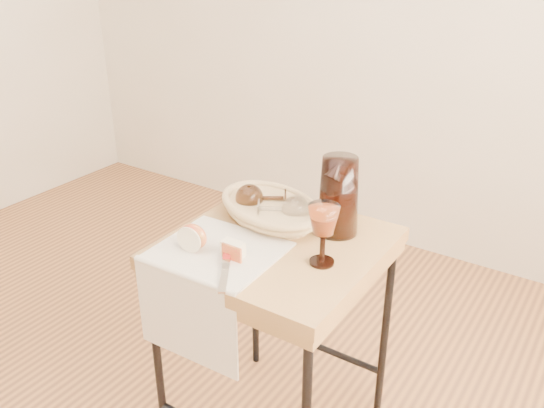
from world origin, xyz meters
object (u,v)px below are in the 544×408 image
Objects in this scene: table_knife at (226,265)px; tea_towel at (218,251)px; side_table at (276,344)px; apple_half at (194,236)px; bread_basket at (270,210)px; wine_goblet at (323,235)px; goblet_lying_a at (265,198)px; pitcher at (339,196)px; goblet_lying_b at (280,209)px.

tea_towel is at bearing -162.84° from table_knife.
apple_half reaches higher than side_table.
bread_basket is 1.94× the size of wine_goblet.
goblet_lying_a is (-0.12, 0.12, 0.40)m from side_table.
goblet_lying_b is at bearing -145.89° from pitcher.
wine_goblet is at bearing -11.29° from side_table.
table_knife is at bearing -117.11° from goblet_lying_b.
side_table is 9.01× the size of apple_half.
apple_half is (-0.26, -0.30, -0.07)m from pitcher.
goblet_lying_b is 0.62× the size of table_knife.
goblet_lying_a is at bearing 125.44° from goblet_lying_b.
tea_towel is 1.20× the size of pitcher.
goblet_lying_b reaches higher than bread_basket.
goblet_lying_a reaches higher than tea_towel.
table_knife is (0.07, -0.30, -0.01)m from bread_basket.
tea_towel is at bearing 18.36° from apple_half.
goblet_lying_a is 0.52× the size of pitcher.
wine_goblet is (0.28, -0.15, 0.03)m from goblet_lying_a.
pitcher is 0.40m from apple_half.
bread_basket is 2.46× the size of goblet_lying_b.
apple_half is at bearing -156.56° from tea_towel.
wine_goblet is (0.20, -0.12, 0.03)m from goblet_lying_b.
apple_half reaches higher than tea_towel.
bread_basket reaches higher than table_knife.
pitcher is 3.37× the size of apple_half.
apple_half reaches higher than table_knife.
apple_half is at bearing -157.90° from wine_goblet.
goblet_lying_a is 0.33m from table_knife.
goblet_lying_a is 0.83× the size of wine_goblet.
goblet_lying_b is at bearing 58.60° from apple_half.
bread_basket is 0.27m from apple_half.
side_table is 0.40m from bread_basket.
tea_towel is 0.98× the size of bread_basket.
goblet_lying_b reaches higher than side_table.
goblet_lying_b is 0.50× the size of pitcher.
goblet_lying_a is 0.32m from wine_goblet.
tea_towel is 2.31× the size of goblet_lying_a.
goblet_lying_b is (0.05, 0.22, 0.05)m from tea_towel.
tea_towel is 2.42× the size of goblet_lying_b.
pitcher is (0.23, 0.02, 0.06)m from goblet_lying_a.
side_table is 0.46m from wine_goblet.
table_knife is at bearing -97.04° from side_table.
table_knife is (-0.18, -0.16, -0.07)m from wine_goblet.
wine_goblet reaches higher than apple_half.
tea_towel is 0.24m from bread_basket.
side_table is at bearing 168.71° from wine_goblet.
goblet_lying_b reaches higher than tea_towel.
side_table is at bearing 38.98° from apple_half.
goblet_lying_b is at bearing -2.00° from bread_basket.
apple_half is at bearing -137.43° from table_knife.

